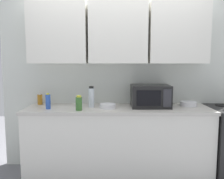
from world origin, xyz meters
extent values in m
cube|color=silver|center=(0.00, 0.03, 1.30)|extent=(3.18, 0.06, 2.60)
cube|color=white|center=(-0.76, -0.15, 1.83)|extent=(0.73, 0.33, 0.75)
cube|color=white|center=(0.00, -0.15, 1.83)|extent=(0.73, 0.33, 0.75)
cube|color=white|center=(0.76, -0.15, 1.83)|extent=(0.73, 0.33, 0.75)
cube|color=white|center=(0.00, -0.30, 0.43)|extent=(2.28, 0.60, 0.86)
cube|color=beige|center=(0.00, -0.30, 0.88)|extent=(2.31, 0.63, 0.04)
cylinder|color=black|center=(1.37, -0.18, 0.91)|extent=(0.18, 0.18, 0.01)
cube|color=black|center=(0.41, -0.26, 1.04)|extent=(0.48, 0.36, 0.28)
cube|color=black|center=(0.36, -0.45, 1.04)|extent=(0.29, 0.01, 0.18)
cube|color=#2D2D33|center=(0.58, -0.45, 1.04)|extent=(0.10, 0.01, 0.21)
cylinder|color=silver|center=(-0.33, -0.29, 1.02)|extent=(0.07, 0.07, 0.24)
cylinder|color=black|center=(-0.33, -0.29, 1.15)|extent=(0.06, 0.06, 0.02)
cylinder|color=#2D56B7|center=(-0.85, -0.41, 0.99)|extent=(0.06, 0.06, 0.17)
cylinder|color=yellow|center=(-0.85, -0.41, 1.08)|extent=(0.04, 0.04, 0.02)
cylinder|color=#386B2D|center=(-0.46, -0.49, 0.98)|extent=(0.08, 0.08, 0.16)
cylinder|color=yellow|center=(-0.46, -0.49, 1.07)|extent=(0.05, 0.05, 0.02)
cylinder|color=#AD701E|center=(-1.05, -0.11, 0.97)|extent=(0.07, 0.07, 0.13)
cylinder|color=silver|center=(-1.05, -0.11, 1.04)|extent=(0.04, 0.04, 0.02)
cylinder|color=silver|center=(0.92, -0.20, 0.93)|extent=(0.21, 0.21, 0.06)
cylinder|color=silver|center=(-0.13, -0.35, 0.93)|extent=(0.20, 0.20, 0.05)
camera|label=1|loc=(-0.05, -3.16, 1.46)|focal=36.96mm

